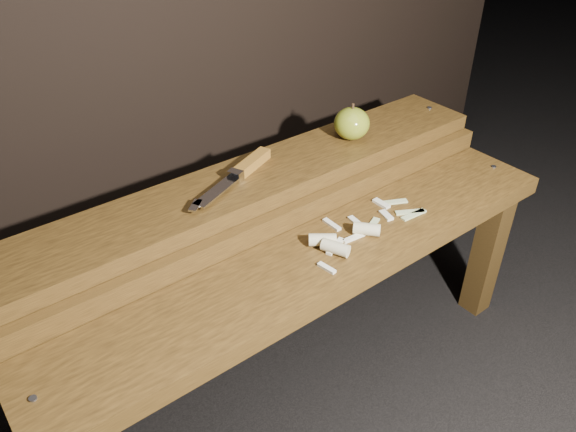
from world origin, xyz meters
TOP-DOWN VIEW (x-y plane):
  - ground at (0.00, 0.00)m, footprint 60.00×60.00m
  - bench_front_tier at (0.00, -0.06)m, footprint 1.20×0.20m
  - bench_rear_tier at (0.00, 0.17)m, footprint 1.20×0.21m
  - apple at (0.28, 0.17)m, footprint 0.08×0.08m
  - knife at (-0.02, 0.19)m, footprint 0.26×0.12m
  - apple_scraps at (0.08, -0.05)m, footprint 0.31×0.14m

SIDE VIEW (x-z plane):
  - ground at x=0.00m, z-range 0.00..0.00m
  - bench_front_tier at x=0.00m, z-range 0.14..0.56m
  - bench_rear_tier at x=0.00m, z-range 0.16..0.67m
  - apple_scraps at x=0.08m, z-range 0.42..0.44m
  - knife at x=-0.02m, z-range 0.50..0.52m
  - apple at x=0.28m, z-range 0.49..0.58m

